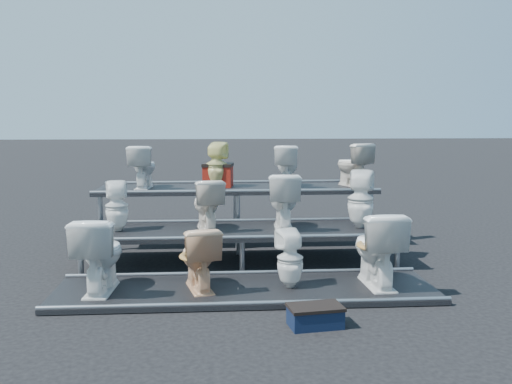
{
  "coord_description": "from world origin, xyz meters",
  "views": [
    {
      "loc": [
        -0.33,
        -7.41,
        1.96
      ],
      "look_at": [
        0.22,
        0.1,
        0.94
      ],
      "focal_mm": 40.0,
      "sensor_mm": 36.0,
      "label": 1
    }
  ],
  "objects": [
    {
      "name": "ground",
      "position": [
        0.0,
        0.0,
        0.0
      ],
      "size": [
        80.0,
        80.0,
        0.0
      ],
      "primitive_type": "plane",
      "color": "black",
      "rests_on": "ground"
    },
    {
      "name": "toilet_2",
      "position": [
        0.49,
        -1.3,
        0.38
      ],
      "size": [
        0.35,
        0.35,
        0.65
      ],
      "primitive_type": "imported",
      "rotation": [
        0.0,
        0.0,
        3.35
      ],
      "color": "white",
      "rests_on": "tier_front"
    },
    {
      "name": "tier_front",
      "position": [
        0.0,
        -1.3,
        0.03
      ],
      "size": [
        4.2,
        1.2,
        0.06
      ],
      "primitive_type": "cube",
      "color": "black",
      "rests_on": "ground"
    },
    {
      "name": "toilet_8",
      "position": [
        -1.42,
        1.3,
        1.18
      ],
      "size": [
        0.42,
        0.67,
        0.65
      ],
      "primitive_type": "imported",
      "rotation": [
        0.0,
        0.0,
        3.05
      ],
      "color": "white",
      "rests_on": "tier_back"
    },
    {
      "name": "toilet_11",
      "position": [
        1.82,
        1.3,
        1.2
      ],
      "size": [
        0.59,
        0.75,
        0.67
      ],
      "primitive_type": "imported",
      "rotation": [
        0.0,
        0.0,
        3.51
      ],
      "color": "beige",
      "rests_on": "tier_back"
    },
    {
      "name": "toilet_10",
      "position": [
        0.78,
        1.3,
        1.18
      ],
      "size": [
        0.46,
        0.69,
        0.65
      ],
      "primitive_type": "imported",
      "rotation": [
        0.0,
        0.0,
        2.97
      ],
      "color": "white",
      "rests_on": "tier_back"
    },
    {
      "name": "toilet_1",
      "position": [
        -0.51,
        -1.3,
        0.41
      ],
      "size": [
        0.54,
        0.76,
        0.71
      ],
      "primitive_type": "imported",
      "rotation": [
        0.0,
        0.0,
        3.37
      ],
      "color": "#DDAB80",
      "rests_on": "tier_front"
    },
    {
      "name": "toilet_9",
      "position": [
        -0.3,
        1.3,
        1.21
      ],
      "size": [
        0.39,
        0.4,
        0.69
      ],
      "primitive_type": "imported",
      "rotation": [
        0.0,
        0.0,
        2.83
      ],
      "color": "#E5DF8A",
      "rests_on": "tier_back"
    },
    {
      "name": "toilet_0",
      "position": [
        -1.58,
        -1.3,
        0.47
      ],
      "size": [
        0.51,
        0.83,
        0.83
      ],
      "primitive_type": "imported",
      "rotation": [
        0.0,
        0.0,
        3.09
      ],
      "color": "white",
      "rests_on": "tier_front"
    },
    {
      "name": "tier_mid",
      "position": [
        0.0,
        0.0,
        0.23
      ],
      "size": [
        4.2,
        1.2,
        0.46
      ],
      "primitive_type": "cube",
      "color": "black",
      "rests_on": "ground"
    },
    {
      "name": "toilet_5",
      "position": [
        -0.44,
        0.0,
        0.8
      ],
      "size": [
        0.5,
        0.72,
        0.68
      ],
      "primitive_type": "imported",
      "rotation": [
        0.0,
        0.0,
        3.33
      ],
      "color": "beige",
      "rests_on": "tier_mid"
    },
    {
      "name": "toilet_4",
      "position": [
        -1.6,
        0.0,
        0.79
      ],
      "size": [
        0.34,
        0.34,
        0.65
      ],
      "primitive_type": "imported",
      "rotation": [
        0.0,
        0.0,
        3.3
      ],
      "color": "white",
      "rests_on": "tier_mid"
    },
    {
      "name": "tier_back",
      "position": [
        0.0,
        1.3,
        0.43
      ],
      "size": [
        4.2,
        1.2,
        0.86
      ],
      "primitive_type": "cube",
      "color": "black",
      "rests_on": "ground"
    },
    {
      "name": "toilet_6",
      "position": [
        0.57,
        0.0,
        0.83
      ],
      "size": [
        0.45,
        0.75,
        0.75
      ],
      "primitive_type": "imported",
      "rotation": [
        0.0,
        0.0,
        3.09
      ],
      "color": "white",
      "rests_on": "tier_mid"
    },
    {
      "name": "red_crate",
      "position": [
        -0.28,
        1.37,
        1.02
      ],
      "size": [
        0.48,
        0.41,
        0.31
      ],
      "primitive_type": "cube",
      "rotation": [
        0.0,
        0.0,
        -0.15
      ],
      "color": "maroon",
      "rests_on": "tier_back"
    },
    {
      "name": "step_stool",
      "position": [
        0.59,
        -2.36,
        0.09
      ],
      "size": [
        0.52,
        0.36,
        0.17
      ],
      "primitive_type": "cube",
      "rotation": [
        0.0,
        0.0,
        0.14
      ],
      "color": "black",
      "rests_on": "ground"
    },
    {
      "name": "toilet_7",
      "position": [
        1.61,
        0.0,
        0.85
      ],
      "size": [
        0.44,
        0.45,
        0.77
      ],
      "primitive_type": "imported",
      "rotation": [
        0.0,
        0.0,
        2.8
      ],
      "color": "white",
      "rests_on": "tier_mid"
    },
    {
      "name": "toilet_3",
      "position": [
        1.47,
        -1.3,
        0.48
      ],
      "size": [
        0.51,
        0.85,
        0.85
      ],
      "primitive_type": "imported",
      "rotation": [
        0.0,
        0.0,
        3.18
      ],
      "color": "white",
      "rests_on": "tier_front"
    }
  ]
}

